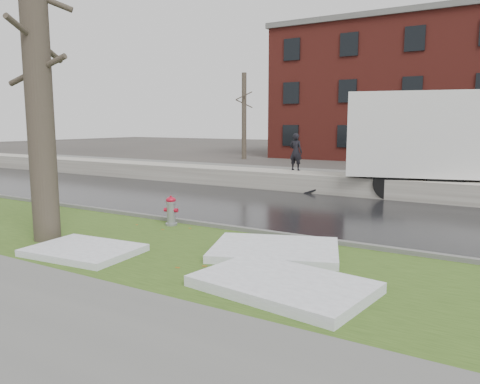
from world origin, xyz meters
The scene contains 17 objects.
ground centered at (0.00, 0.00, 0.00)m, with size 120.00×120.00×0.00m, color #47423D.
verge centered at (0.00, -1.25, 0.02)m, with size 60.00×4.50×0.04m, color #2C4617.
sidewalk centered at (0.00, -5.00, 0.03)m, with size 60.00×3.00×0.05m, color slate.
road centered at (0.00, 4.50, 0.01)m, with size 60.00×7.00×0.03m, color black.
parking_lot centered at (0.00, 13.00, 0.01)m, with size 60.00×9.00×0.03m, color slate.
curb centered at (0.00, 1.00, 0.07)m, with size 60.00×0.15×0.14m, color slate.
snowbank centered at (0.00, 8.70, 0.38)m, with size 60.00×1.60×0.75m, color beige.
brick_building centered at (2.00, 30.00, 5.00)m, with size 26.00×12.00×10.00m, color maroon.
bg_tree_left centered at (-12.00, 22.00, 3.33)m, with size 1.40×1.62×6.50m.
bg_tree_center centered at (-6.00, 26.00, 3.33)m, with size 1.40×1.62×6.50m.
fire_hydrant centered at (-1.50, 0.61, 0.47)m, with size 0.40×0.37×0.80m.
tree centered at (-3.00, -2.13, 3.85)m, with size 1.56×1.82×7.57m.
box_truck centered at (4.72, 9.94, 2.05)m, with size 11.69×5.11×3.87m.
worker centered at (-1.85, 9.30, 1.54)m, with size 0.58×0.38×1.58m, color black.
snow_patch_near centered at (2.14, -0.39, 0.12)m, with size 2.60×2.00×0.16m, color white.
snow_patch_far centered at (-1.30, -2.50, 0.11)m, with size 2.20×1.60×0.14m, color white.
snow_patch_side centered at (3.24, -2.26, 0.13)m, with size 2.80×1.80×0.18m, color white.
Camera 1 is at (6.47, -8.95, 2.77)m, focal length 35.00 mm.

